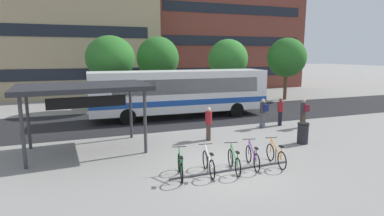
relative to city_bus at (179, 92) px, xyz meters
The scene contains 20 objects.
ground 10.16m from the city_bus, 97.86° to the right, with size 200.00×200.00×0.00m, color gray.
bus_lane_asphalt 2.24m from the city_bus, behind, with size 80.00×7.20×0.01m, color #232326.
city_bus is the anchor object (origin of this frame).
bike_rack 10.31m from the city_bus, 96.66° to the right, with size 4.90×0.16×0.70m.
parked_bicycle_green_0 10.62m from the city_bus, 107.61° to the right, with size 0.57×1.69×0.99m.
parked_bicycle_white_1 10.37m from the city_bus, 101.86° to the right, with size 0.52×1.71×0.99m.
parked_bicycle_green_2 10.36m from the city_bus, 96.38° to the right, with size 0.57×1.69×0.99m.
parked_bicycle_purple_3 10.12m from the city_bus, 91.43° to the right, with size 0.59×1.69×0.99m.
parked_bicycle_orange_4 10.26m from the city_bus, 85.82° to the right, with size 0.52×1.71×0.99m.
transit_shelter 8.50m from the city_bus, 137.45° to the right, with size 5.75×3.92×3.00m.
commuter_navy_pack_0 5.99m from the city_bus, 51.59° to the right, with size 0.38×0.55×1.74m.
commuter_navy_pack_1 6.77m from the city_bus, 41.26° to the right, with size 0.52×0.61×1.69m.
commuter_maroon_pack_2 8.11m from the city_bus, 42.35° to the right, with size 0.35×0.53×1.71m.
commuter_navy_pack_3 5.99m from the city_bus, 93.44° to the right, with size 0.45×0.59×1.70m.
trash_bin 9.00m from the city_bus, 65.31° to the right, with size 0.55×0.55×1.03m.
street_tree_0 9.10m from the city_bus, 41.64° to the left, with size 3.65×3.65×5.67m.
street_tree_1 13.08m from the city_bus, 20.47° to the left, with size 3.62×3.62×5.82m.
street_tree_2 6.84m from the city_bus, 88.68° to the left, with size 3.64×3.64×5.81m.
street_tree_3 6.36m from the city_bus, 132.95° to the left, with size 3.69×3.69×5.70m.
building_left_wing 21.33m from the city_bus, 118.10° to the left, with size 22.69×12.88×16.04m.
Camera 1 is at (-4.97, -9.94, 4.33)m, focal length 28.69 mm.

